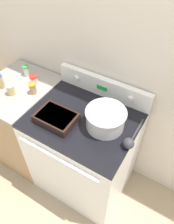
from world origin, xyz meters
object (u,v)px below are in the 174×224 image
(mixing_bowl, at_px, (106,118))
(spice_jar_white_cap, at_px, (11,90))
(spice_jar_orange_cap, at_px, (33,89))
(spice_jar_blue_cap, at_px, (0,81))
(ladle, at_px, (129,142))
(spice_jar_green_cap, at_px, (26,71))
(casserole_dish, at_px, (56,117))
(spice_jar_red_cap, at_px, (34,80))

(mixing_bowl, bearing_deg, spice_jar_white_cap, -172.72)
(spice_jar_orange_cap, bearing_deg, spice_jar_blue_cap, -163.83)
(spice_jar_white_cap, bearing_deg, mixing_bowl, 7.28)
(ladle, relative_size, spice_jar_white_cap, 3.38)
(ladle, distance_m, spice_jar_green_cap, 1.12)
(casserole_dish, xyz_separation_m, spice_jar_red_cap, (-0.41, 0.24, 0.02))
(mixing_bowl, distance_m, ladle, 0.23)
(mixing_bowl, distance_m, casserole_dish, 0.36)
(spice_jar_white_cap, height_order, spice_jar_green_cap, spice_jar_green_cap)
(casserole_dish, relative_size, spice_jar_red_cap, 3.45)
(casserole_dish, bearing_deg, spice_jar_blue_cap, 174.57)
(mixing_bowl, bearing_deg, spice_jar_orange_cap, -179.95)
(spice_jar_blue_cap, bearing_deg, spice_jar_white_cap, -8.80)
(mixing_bowl, relative_size, spice_jar_red_cap, 3.44)
(casserole_dish, height_order, spice_jar_blue_cap, spice_jar_blue_cap)
(spice_jar_white_cap, bearing_deg, spice_jar_red_cap, 69.46)
(spice_jar_red_cap, xyz_separation_m, spice_jar_blue_cap, (-0.21, -0.18, 0.02))
(mixing_bowl, xyz_separation_m, casserole_dish, (-0.33, -0.14, -0.05))
(mixing_bowl, distance_m, spice_jar_blue_cap, 0.96)
(spice_jar_blue_cap, bearing_deg, ladle, 0.69)
(ladle, height_order, spice_jar_green_cap, spice_jar_green_cap)
(spice_jar_green_cap, bearing_deg, spice_jar_orange_cap, -36.66)
(mixing_bowl, bearing_deg, casserole_dish, -156.58)
(spice_jar_orange_cap, bearing_deg, mixing_bowl, 0.05)
(spice_jar_white_cap, height_order, spice_jar_blue_cap, spice_jar_blue_cap)
(ladle, xyz_separation_m, spice_jar_orange_cap, (-0.89, 0.07, 0.02))
(spice_jar_orange_cap, height_order, spice_jar_blue_cap, spice_jar_blue_cap)
(spice_jar_red_cap, bearing_deg, casserole_dish, -29.81)
(casserole_dish, distance_m, spice_jar_red_cap, 0.48)
(spice_jar_orange_cap, relative_size, spice_jar_white_cap, 1.00)
(ladle, xyz_separation_m, spice_jar_white_cap, (-1.03, -0.04, 0.02))
(casserole_dish, bearing_deg, spice_jar_white_cap, 175.53)
(spice_jar_white_cap, bearing_deg, spice_jar_blue_cap, 171.20)
(spice_jar_orange_cap, bearing_deg, spice_jar_green_cap, 143.34)
(casserole_dish, relative_size, spice_jar_white_cap, 3.13)
(spice_jar_orange_cap, xyz_separation_m, spice_jar_green_cap, (-0.21, 0.16, 0.00))
(casserole_dish, bearing_deg, mixing_bowl, 23.42)
(casserole_dish, bearing_deg, spice_jar_green_cap, 151.54)
(ladle, relative_size, spice_jar_red_cap, 3.74)
(spice_jar_white_cap, bearing_deg, spice_jar_orange_cap, 35.27)
(casserole_dish, xyz_separation_m, spice_jar_green_cap, (-0.55, 0.30, 0.03))
(spice_jar_orange_cap, bearing_deg, ladle, -4.40)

